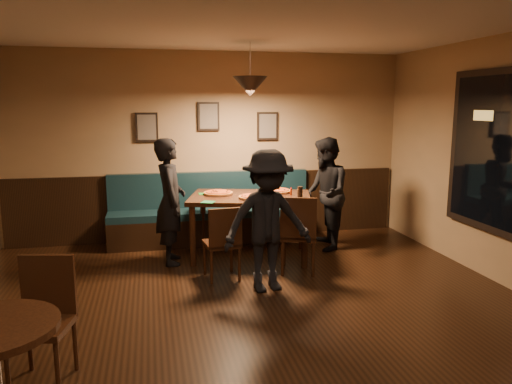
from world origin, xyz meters
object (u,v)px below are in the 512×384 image
chair_near_right (299,233)px  cafe_chair_far (40,324)px  dining_table (250,227)px  diner_front (268,221)px  diner_left (170,202)px  diner_right (325,194)px  chair_near_left (222,242)px  tabasco_bottle (291,191)px  booth_bench (212,209)px  soda_glass (300,192)px

chair_near_right → cafe_chair_far: bearing=-124.0°
dining_table → diner_front: 1.25m
diner_left → diner_right: diner_left is taller
chair_near_left → cafe_chair_far: (-1.61, -1.93, 0.02)m
chair_near_right → diner_left: diner_left is taller
chair_near_right → diner_front: bearing=-116.7°
dining_table → tabasco_bottle: tabasco_bottle is taller
tabasco_bottle → diner_right: bearing=23.5°
diner_right → diner_left: bearing=-75.6°
booth_bench → soda_glass: 1.54m
dining_table → chair_near_right: (0.46, -0.69, 0.06)m
cafe_chair_far → tabasco_bottle: bearing=-123.8°
dining_table → tabasco_bottle: (0.53, -0.08, 0.48)m
diner_right → diner_front: bearing=-30.5°
chair_near_right → diner_left: (-1.50, 0.68, 0.33)m
booth_bench → dining_table: booth_bench is taller
soda_glass → chair_near_right: bearing=-108.6°
chair_near_left → diner_right: diner_right is taller
soda_glass → dining_table: bearing=157.0°
booth_bench → chair_near_left: booth_bench is taller
booth_bench → tabasco_bottle: size_ratio=27.08×
chair_near_left → diner_right: size_ratio=0.55×
booth_bench → cafe_chair_far: 3.87m
cafe_chair_far → chair_near_left: bearing=-117.9°
diner_left → chair_near_left: bearing=-141.9°
chair_near_right → diner_front: size_ratio=0.62×
booth_bench → diner_right: diner_right is taller
dining_table → diner_left: 1.11m
tabasco_bottle → cafe_chair_far: bearing=-135.7°
diner_front → cafe_chair_far: (-2.05, -1.45, -0.32)m
chair_near_left → tabasco_bottle: (1.03, 0.64, 0.46)m
booth_bench → cafe_chair_far: bearing=-115.9°
diner_right → tabasco_bottle: diner_right is taller
diner_left → cafe_chair_far: (-1.05, -2.64, -0.34)m
dining_table → soda_glass: soda_glass is taller
chair_near_left → booth_bench: bearing=79.6°
booth_bench → soda_glass: booth_bench is taller
dining_table → soda_glass: size_ratio=10.96×
booth_bench → cafe_chair_far: booth_bench is taller
diner_right → tabasco_bottle: (-0.57, -0.25, 0.10)m
dining_table → diner_right: (1.10, 0.17, 0.37)m
chair_near_left → tabasco_bottle: 1.29m
soda_glass → tabasco_bottle: (-0.07, 0.18, -0.02)m
diner_right → diner_front: size_ratio=1.01×
dining_table → chair_near_right: chair_near_right is taller
chair_near_left → cafe_chair_far: bearing=-136.9°
chair_near_left → diner_front: bearing=-54.6°
diner_right → tabasco_bottle: bearing=-56.8°
chair_near_left → diner_front: (0.44, -0.48, 0.34)m
chair_near_right → tabasco_bottle: (0.08, 0.61, 0.41)m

